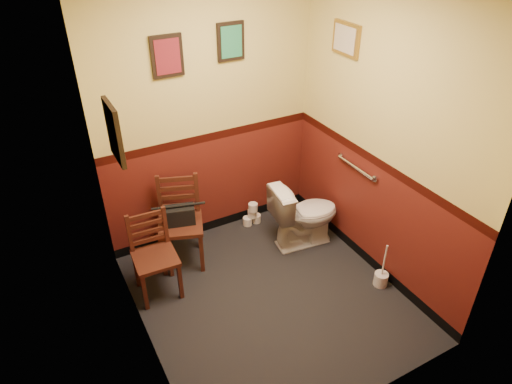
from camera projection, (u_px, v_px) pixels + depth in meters
floor at (269, 297)px, 4.17m from camera, size 2.20×2.40×0.00m
wall_back at (208, 114)px, 4.33m from camera, size 2.20×0.00×2.70m
wall_front at (380, 261)px, 2.56m from camera, size 2.20×0.00×2.70m
wall_left at (128, 208)px, 3.00m from camera, size 0.00×2.40×2.70m
wall_right at (383, 138)px, 3.89m from camera, size 0.00×2.40×2.70m
grab_bar at (356, 167)px, 4.28m from camera, size 0.05×0.56×0.06m
framed_print_back_a at (167, 56)px, 3.85m from camera, size 0.28×0.04×0.36m
framed_print_back_b at (231, 41)px, 4.07m from camera, size 0.26×0.04×0.34m
framed_print_left at (114, 132)px, 2.81m from camera, size 0.04×0.30×0.38m
framed_print_right at (346, 39)px, 3.95m from camera, size 0.04×0.34×0.28m
toilet at (305, 215)px, 4.67m from camera, size 0.75×0.48×0.70m
toilet_brush at (381, 278)px, 4.27m from camera, size 0.13×0.13×0.47m
chair_left at (154, 256)px, 4.05m from camera, size 0.39×0.39×0.80m
chair_right at (180, 222)px, 4.39m from camera, size 0.53×0.53×0.89m
handbag at (179, 215)px, 4.30m from camera, size 0.31×0.21×0.21m
tp_stack at (252, 215)px, 5.06m from camera, size 0.21×0.13×0.28m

